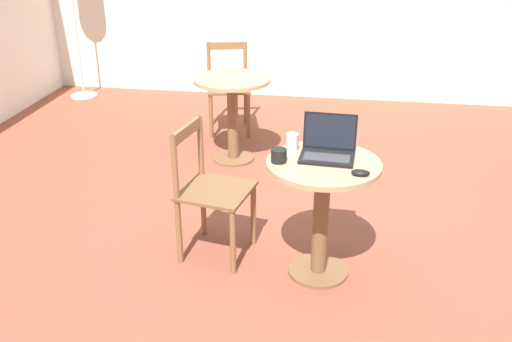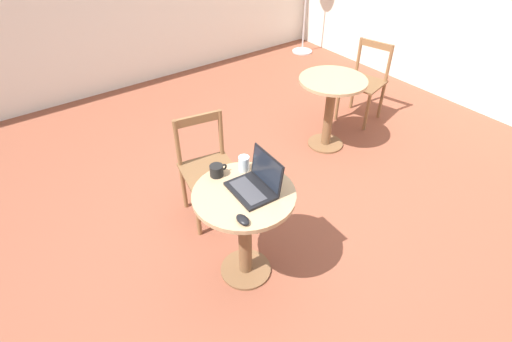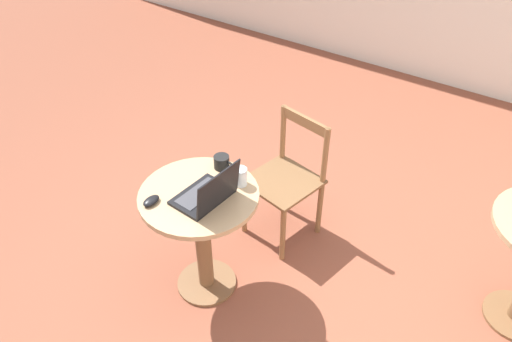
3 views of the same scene
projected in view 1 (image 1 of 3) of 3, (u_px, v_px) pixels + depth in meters
ground_plane at (292, 239)px, 3.82m from camera, size 16.00×16.00×0.00m
cafe_table_near at (322, 194)px, 3.25m from camera, size 0.64×0.64×0.73m
cafe_table_mid at (232, 101)px, 4.82m from camera, size 0.64×0.64×0.73m
chair_near_back at (210, 191)px, 3.51m from camera, size 0.47×0.47×0.85m
chair_mid_right at (228, 88)px, 5.53m from camera, size 0.49×0.49×0.85m
laptop at (328, 149)px, 3.21m from camera, size 0.26×0.32×0.23m
mouse at (361, 173)px, 3.00m from camera, size 0.06×0.10×0.03m
mug at (279, 155)px, 3.15m from camera, size 0.12×0.09×0.08m
drinking_glass at (293, 142)px, 3.29m from camera, size 0.07×0.07×0.10m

